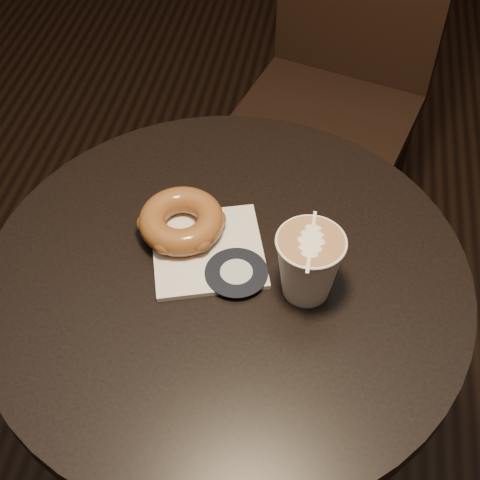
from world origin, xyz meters
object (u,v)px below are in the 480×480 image
Objects in this scene: pastry_bag at (208,250)px; latte_cup at (308,266)px; doughnut at (181,221)px; cafe_table at (228,345)px; chair at (343,59)px.

latte_cup is (0.15, -0.04, 0.05)m from pastry_bag.
doughnut is at bearing 159.33° from latte_cup.
doughnut reaches higher than pastry_bag.
latte_cup is at bearing -34.16° from pastry_bag.
pastry_bag is at bearing 163.71° from latte_cup.
cafe_table is 5.93× the size of doughnut.
chair is 0.81m from doughnut.
cafe_table is 7.23× the size of latte_cup.
pastry_bag is 1.53× the size of latte_cup.
chair is at bearing 88.99° from latte_cup.
latte_cup is at bearing -20.67° from doughnut.
latte_cup reaches higher than cafe_table.
doughnut is 1.22× the size of latte_cup.
cafe_table is 4.73× the size of pastry_bag.
chair is at bearing 80.97° from cafe_table.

